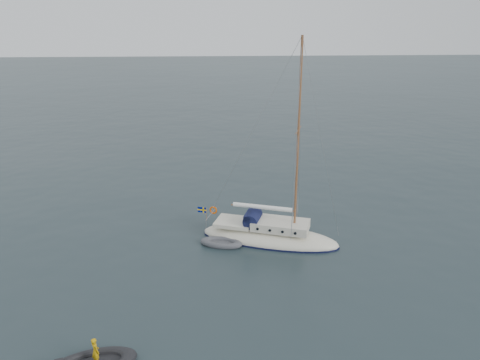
{
  "coord_description": "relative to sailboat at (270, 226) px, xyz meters",
  "views": [
    {
      "loc": [
        -4.07,
        -26.8,
        13.28
      ],
      "look_at": [
        -2.21,
        0.0,
        3.94
      ],
      "focal_mm": 35.0,
      "sensor_mm": 36.0,
      "label": 1
    }
  ],
  "objects": [
    {
      "name": "sailboat",
      "position": [
        0.0,
        0.0,
        0.0
      ],
      "size": [
        9.12,
        2.73,
        12.99
      ],
      "rotation": [
        0.0,
        0.0,
        -0.34
      ],
      "color": "silver",
      "rests_on": "ground"
    },
    {
      "name": "ground",
      "position": [
        0.37,
        0.4,
        -0.98
      ],
      "size": [
        300.0,
        300.0,
        0.0
      ],
      "primitive_type": "plane",
      "color": "black",
      "rests_on": "ground"
    },
    {
      "name": "dinghy",
      "position": [
        -3.06,
        -0.46,
        -0.82
      ],
      "size": [
        2.64,
        1.19,
        0.38
      ],
      "rotation": [
        0.0,
        0.0,
        -0.3
      ],
      "color": "#515257",
      "rests_on": "ground"
    }
  ]
}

